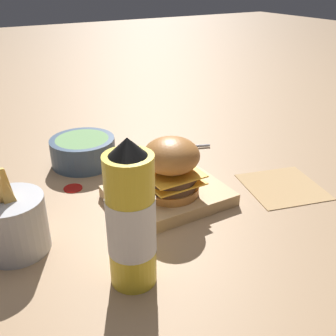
{
  "coord_description": "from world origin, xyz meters",
  "views": [
    {
      "loc": [
        0.33,
        0.63,
        0.42
      ],
      "look_at": [
        -0.01,
        0.04,
        0.08
      ],
      "focal_mm": 42.0,
      "sensor_mm": 36.0,
      "label": 1
    }
  ],
  "objects_px": {
    "burger": "(171,166)",
    "fries_basket": "(13,223)",
    "serving_board": "(168,196)",
    "spoon": "(171,148)",
    "side_bowl": "(83,150)",
    "ketchup_bottle": "(131,220)"
  },
  "relations": [
    {
      "from": "ketchup_bottle",
      "to": "fries_basket",
      "type": "xyz_separation_m",
      "value": [
        0.14,
        -0.16,
        -0.06
      ]
    },
    {
      "from": "serving_board",
      "to": "fries_basket",
      "type": "height_order",
      "value": "fries_basket"
    },
    {
      "from": "ketchup_bottle",
      "to": "side_bowl",
      "type": "relative_size",
      "value": 1.52
    },
    {
      "from": "fries_basket",
      "to": "spoon",
      "type": "xyz_separation_m",
      "value": [
        -0.43,
        -0.22,
        -0.05
      ]
    },
    {
      "from": "fries_basket",
      "to": "side_bowl",
      "type": "relative_size",
      "value": 1.0
    },
    {
      "from": "burger",
      "to": "fries_basket",
      "type": "bearing_deg",
      "value": -1.38
    },
    {
      "from": "serving_board",
      "to": "fries_basket",
      "type": "relative_size",
      "value": 1.49
    },
    {
      "from": "ketchup_bottle",
      "to": "serving_board",
      "type": "bearing_deg",
      "value": -133.12
    },
    {
      "from": "burger",
      "to": "side_bowl",
      "type": "bearing_deg",
      "value": -71.78
    },
    {
      "from": "side_bowl",
      "to": "spoon",
      "type": "distance_m",
      "value": 0.23
    },
    {
      "from": "fries_basket",
      "to": "side_bowl",
      "type": "height_order",
      "value": "fries_basket"
    },
    {
      "from": "burger",
      "to": "side_bowl",
      "type": "height_order",
      "value": "burger"
    },
    {
      "from": "side_bowl",
      "to": "ketchup_bottle",
      "type": "bearing_deg",
      "value": 80.59
    },
    {
      "from": "serving_board",
      "to": "side_bowl",
      "type": "height_order",
      "value": "side_bowl"
    },
    {
      "from": "spoon",
      "to": "burger",
      "type": "bearing_deg",
      "value": 80.68
    },
    {
      "from": "serving_board",
      "to": "burger",
      "type": "distance_m",
      "value": 0.07
    },
    {
      "from": "side_bowl",
      "to": "burger",
      "type": "bearing_deg",
      "value": 108.22
    },
    {
      "from": "spoon",
      "to": "side_bowl",
      "type": "bearing_deg",
      "value": 12.23
    },
    {
      "from": "burger",
      "to": "side_bowl",
      "type": "relative_size",
      "value": 0.76
    },
    {
      "from": "fries_basket",
      "to": "spoon",
      "type": "bearing_deg",
      "value": -152.61
    },
    {
      "from": "serving_board",
      "to": "ketchup_bottle",
      "type": "bearing_deg",
      "value": 46.88
    },
    {
      "from": "serving_board",
      "to": "spoon",
      "type": "bearing_deg",
      "value": -122.01
    }
  ]
}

